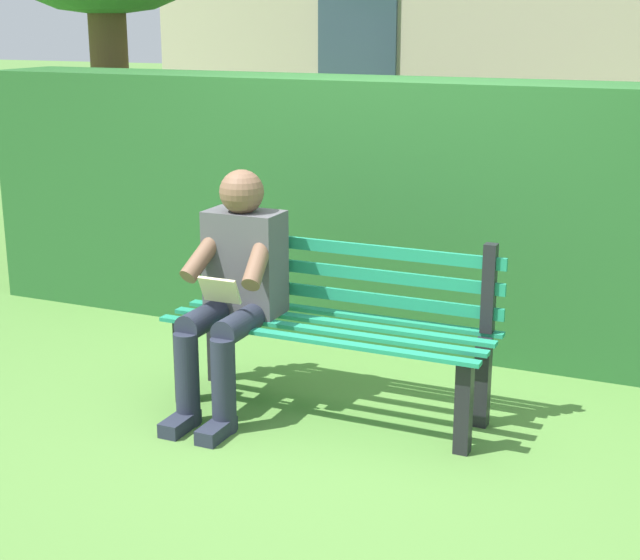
{
  "coord_description": "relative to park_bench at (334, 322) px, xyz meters",
  "views": [
    {
      "loc": [
        -1.76,
        4.03,
        1.92
      ],
      "look_at": [
        0.0,
        0.1,
        0.71
      ],
      "focal_mm": 53.41,
      "sensor_mm": 36.0,
      "label": 1
    }
  ],
  "objects": [
    {
      "name": "person_seated",
      "position": [
        0.46,
        0.17,
        0.18
      ],
      "size": [
        0.44,
        0.73,
        1.19
      ],
      "color": "#4C4C51",
      "rests_on": "ground"
    },
    {
      "name": "ground",
      "position": [
        0.0,
        0.07,
        -0.45
      ],
      "size": [
        60.0,
        60.0,
        0.0
      ],
      "primitive_type": "plane",
      "color": "#517F38"
    },
    {
      "name": "hedge_backdrop",
      "position": [
        0.15,
        -1.21,
        0.35
      ],
      "size": [
        5.45,
        0.66,
        1.6
      ],
      "color": "#265B28",
      "rests_on": "ground"
    },
    {
      "name": "park_bench",
      "position": [
        0.0,
        0.0,
        0.0
      ],
      "size": [
        1.63,
        0.49,
        0.89
      ],
      "color": "black",
      "rests_on": "ground"
    }
  ]
}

